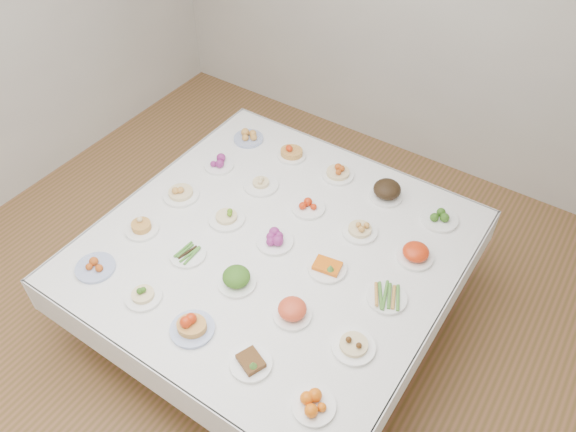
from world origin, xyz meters
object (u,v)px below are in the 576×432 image
Objects in this scene: display_table at (275,251)px; dish_24 at (440,217)px; dish_0 at (94,265)px; dish_12 at (275,238)px.

dish_24 is (0.79, 0.78, 0.10)m from display_table.
dish_0 is at bearing -135.34° from display_table.
dish_0 and dish_24 have the same top height.
dish_24 is at bearing 44.76° from dish_0.
dish_0 is at bearing -134.90° from dish_12.
dish_12 is 0.96× the size of dish_24.
dish_12 reaches higher than dish_0.
dish_12 is (-0.01, 0.01, 0.11)m from display_table.
dish_0 is 1.03× the size of dish_12.
display_table is at bearing -135.14° from dish_24.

